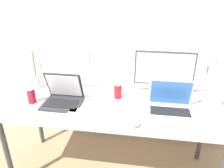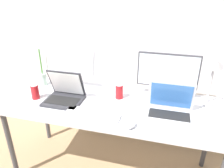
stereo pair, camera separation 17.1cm
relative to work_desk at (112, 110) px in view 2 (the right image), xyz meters
name	(u,v)px [view 2 (the right image)]	position (x,y,z in m)	size (l,w,h in m)	color
wall_back	(128,22)	(0.00, 0.59, 0.62)	(7.00, 0.08, 2.60)	silver
work_desk	(112,110)	(0.00, 0.00, 0.00)	(1.80, 0.70, 0.74)	#424247
monitor_left	(70,66)	(-0.47, 0.24, 0.27)	(0.49, 0.17, 0.37)	silver
monitor_center	(168,73)	(0.41, 0.25, 0.28)	(0.50, 0.17, 0.39)	#38383D
laptop_silver	(65,94)	(-0.40, -0.04, 0.12)	(0.30, 0.26, 0.26)	#2D2D33
laptop_secondary	(170,107)	(0.46, -0.03, 0.12)	(0.34, 0.23, 0.24)	silver
keyboard_main	(93,114)	(-0.09, -0.20, 0.07)	(0.42, 0.12, 0.02)	white
mouse_by_keyboard	(131,125)	(0.21, -0.27, 0.08)	(0.06, 0.10, 0.04)	silver
soda_can_near_keyboard	(35,92)	(-0.66, -0.08, 0.12)	(0.07, 0.07, 0.13)	red
soda_can_by_laptop	(119,91)	(0.03, 0.11, 0.12)	(0.07, 0.07, 0.13)	red
bamboo_vase	(43,78)	(-0.74, 0.18, 0.13)	(0.07, 0.07, 0.36)	#B2D1B7
desk_lamp	(214,73)	(0.75, 0.16, 0.35)	(0.11, 0.18, 0.43)	#B7B7BC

